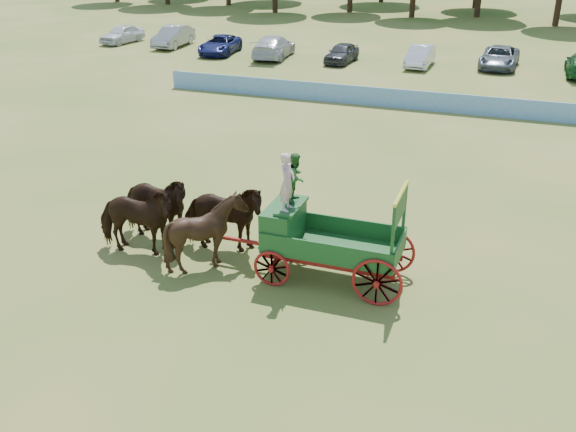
{
  "coord_description": "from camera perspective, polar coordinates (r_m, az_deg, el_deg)",
  "views": [
    {
      "loc": [
        6.16,
        -16.78,
        9.42
      ],
      "look_at": [
        0.15,
        -0.2,
        1.3
      ],
      "focal_mm": 40.0,
      "sensor_mm": 36.0,
      "label": 1
    }
  ],
  "objects": [
    {
      "name": "horse_wheel_left",
      "position": [
        18.93,
        -7.26,
        -1.44
      ],
      "size": [
        2.14,
        1.92,
        2.27
      ],
      "primitive_type": "imported",
      "rotation": [
        0.0,
        0.0,
        1.61
      ],
      "color": "black",
      "rests_on": "ground"
    },
    {
      "name": "horse_wheel_right",
      "position": [
        19.82,
        -5.84,
        -0.13
      ],
      "size": [
        2.84,
        1.63,
        2.27
      ],
      "primitive_type": "imported",
      "rotation": [
        0.0,
        0.0,
        1.73
      ],
      "color": "black",
      "rests_on": "ground"
    },
    {
      "name": "horse_lead_left",
      "position": [
        20.06,
        -13.39,
        -0.39
      ],
      "size": [
        2.82,
        1.55,
        2.27
      ],
      "primitive_type": "imported",
      "rotation": [
        0.0,
        0.0,
        1.7
      ],
      "color": "black",
      "rests_on": "ground"
    },
    {
      "name": "ground",
      "position": [
        20.21,
        -0.19,
        -3.06
      ],
      "size": [
        160.0,
        160.0,
        0.0
      ],
      "primitive_type": "plane",
      "color": "olive",
      "rests_on": "ground"
    },
    {
      "name": "farm_dray",
      "position": [
        18.15,
        1.88,
        -0.81
      ],
      "size": [
        6.0,
        2.0,
        3.8
      ],
      "color": "maroon",
      "rests_on": "ground"
    },
    {
      "name": "parked_cars",
      "position": [
        49.51,
        3.43,
        14.61
      ],
      "size": [
        38.24,
        7.56,
        1.65
      ],
      "color": "silver",
      "rests_on": "ground"
    },
    {
      "name": "horse_lead_right",
      "position": [
        20.9,
        -11.79,
        0.81
      ],
      "size": [
        2.71,
        1.29,
        2.27
      ],
      "primitive_type": "imported",
      "rotation": [
        0.0,
        0.0,
        1.55
      ],
      "color": "black",
      "rests_on": "ground"
    },
    {
      "name": "sponsor_banner",
      "position": [
        36.61,
        8.19,
        10.42
      ],
      "size": [
        26.0,
        0.08,
        1.05
      ],
      "primitive_type": "cube",
      "color": "#216FB3",
      "rests_on": "ground"
    }
  ]
}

